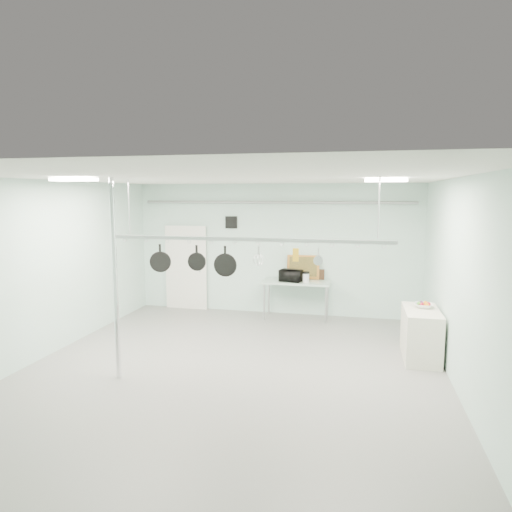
% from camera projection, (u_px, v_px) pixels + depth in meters
% --- Properties ---
extents(floor, '(8.00, 8.00, 0.00)m').
position_uv_depth(floor, '(231.00, 373.00, 7.57)').
color(floor, gray).
rests_on(floor, ground).
extents(ceiling, '(7.00, 8.00, 0.02)m').
position_uv_depth(ceiling, '(229.00, 178.00, 7.14)').
color(ceiling, silver).
rests_on(ceiling, back_wall).
extents(back_wall, '(7.00, 0.02, 3.20)m').
position_uv_depth(back_wall, '(275.00, 249.00, 11.21)').
color(back_wall, silver).
rests_on(back_wall, floor).
extents(right_wall, '(0.02, 8.00, 3.20)m').
position_uv_depth(right_wall, '(462.00, 288.00, 6.59)').
color(right_wall, silver).
rests_on(right_wall, floor).
extents(door, '(1.10, 0.10, 2.20)m').
position_uv_depth(door, '(186.00, 268.00, 11.74)').
color(door, silver).
rests_on(door, floor).
extents(wall_vent, '(0.30, 0.04, 0.30)m').
position_uv_depth(wall_vent, '(231.00, 222.00, 11.35)').
color(wall_vent, black).
rests_on(wall_vent, back_wall).
extents(conduit_pipe, '(6.60, 0.07, 0.07)m').
position_uv_depth(conduit_pipe, '(274.00, 202.00, 10.97)').
color(conduit_pipe, gray).
rests_on(conduit_pipe, back_wall).
extents(chrome_pole, '(0.08, 0.08, 3.20)m').
position_uv_depth(chrome_pole, '(115.00, 280.00, 7.15)').
color(chrome_pole, silver).
rests_on(chrome_pole, floor).
extents(prep_table, '(1.60, 0.70, 0.91)m').
position_uv_depth(prep_table, '(296.00, 284.00, 10.81)').
color(prep_table, '#A5C3AD').
rests_on(prep_table, floor).
extents(side_cabinet, '(0.60, 1.20, 0.90)m').
position_uv_depth(side_cabinet, '(421.00, 334.00, 8.17)').
color(side_cabinet, beige).
rests_on(side_cabinet, floor).
extents(pot_rack, '(4.80, 0.06, 1.00)m').
position_uv_depth(pot_rack, '(246.00, 238.00, 7.52)').
color(pot_rack, '#B7B7BC').
rests_on(pot_rack, ceiling).
extents(light_panel_left, '(0.65, 0.30, 0.05)m').
position_uv_depth(light_panel_left, '(74.00, 179.00, 6.86)').
color(light_panel_left, white).
rests_on(light_panel_left, ceiling).
extents(light_panel_right, '(0.65, 0.30, 0.05)m').
position_uv_depth(light_panel_right, '(386.00, 180.00, 7.20)').
color(light_panel_right, white).
rests_on(light_panel_right, ceiling).
extents(microwave, '(0.57, 0.45, 0.28)m').
position_uv_depth(microwave, '(291.00, 276.00, 10.72)').
color(microwave, black).
rests_on(microwave, prep_table).
extents(coffee_canister, '(0.18, 0.18, 0.22)m').
position_uv_depth(coffee_canister, '(306.00, 278.00, 10.58)').
color(coffee_canister, silver).
rests_on(coffee_canister, prep_table).
extents(painting_large, '(0.78, 0.14, 0.58)m').
position_uv_depth(painting_large, '(303.00, 267.00, 11.02)').
color(painting_large, '#BE7733').
rests_on(painting_large, prep_table).
extents(painting_small, '(0.30, 0.09, 0.25)m').
position_uv_depth(painting_small, '(318.00, 274.00, 10.96)').
color(painting_small, '#321F11').
rests_on(painting_small, prep_table).
extents(fruit_bowl, '(0.37, 0.37, 0.08)m').
position_uv_depth(fruit_bowl, '(424.00, 306.00, 8.25)').
color(fruit_bowl, white).
rests_on(fruit_bowl, side_cabinet).
extents(skillet_left, '(0.36, 0.17, 0.49)m').
position_uv_depth(skillet_left, '(160.00, 258.00, 7.91)').
color(skillet_left, black).
rests_on(skillet_left, pot_rack).
extents(skillet_mid, '(0.32, 0.09, 0.44)m').
position_uv_depth(skillet_mid, '(197.00, 258.00, 7.76)').
color(skillet_mid, black).
rests_on(skillet_mid, pot_rack).
extents(skillet_right, '(0.40, 0.07, 0.53)m').
position_uv_depth(skillet_right, '(225.00, 261.00, 7.65)').
color(skillet_right, black).
rests_on(skillet_right, pot_rack).
extents(whisk, '(0.22, 0.22, 0.31)m').
position_uv_depth(whisk, '(259.00, 256.00, 7.51)').
color(whisk, '#A3A4A7').
rests_on(whisk, pot_rack).
extents(grater, '(0.10, 0.06, 0.24)m').
position_uv_depth(grater, '(296.00, 255.00, 7.37)').
color(grater, gold).
rests_on(grater, pot_rack).
extents(saucepan, '(0.17, 0.12, 0.28)m').
position_uv_depth(saucepan, '(318.00, 257.00, 7.29)').
color(saucepan, '#BBBCC0').
rests_on(saucepan, pot_rack).
extents(fruit_cluster, '(0.24, 0.24, 0.09)m').
position_uv_depth(fruit_cluster, '(424.00, 303.00, 8.24)').
color(fruit_cluster, '#A20F21').
rests_on(fruit_cluster, fruit_bowl).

